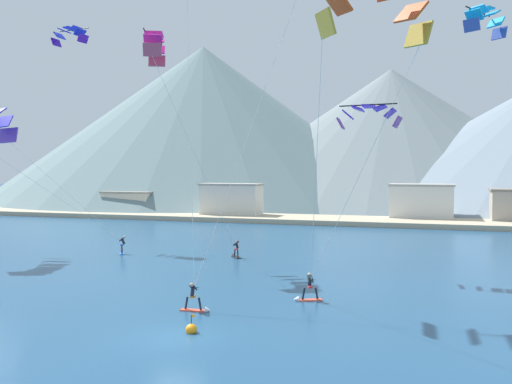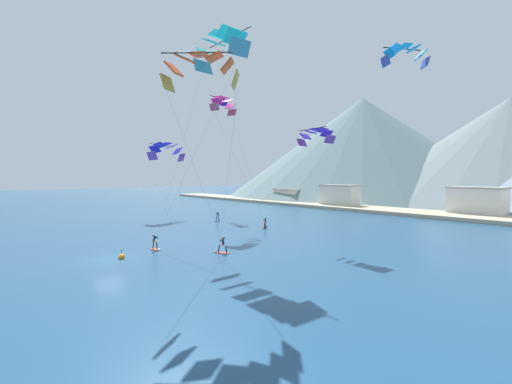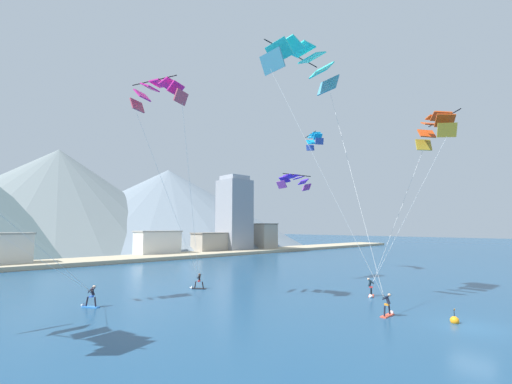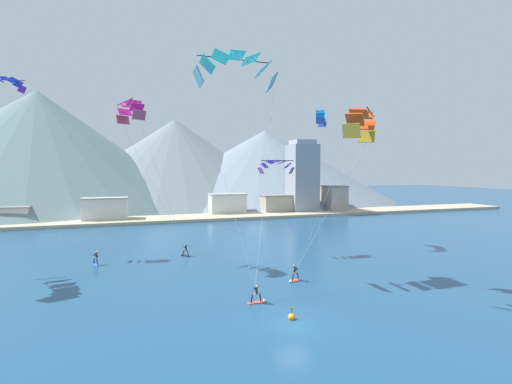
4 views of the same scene
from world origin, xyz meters
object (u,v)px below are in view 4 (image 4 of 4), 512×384
kitesurfer_near_trail (294,276)px  parafoil_kite_far_left (131,110)px  parafoil_kite_distant_low_drift (5,83)px  race_marker_buoy (292,317)px  parafoil_kite_mid_center (236,67)px  kitesurfer_mid_center (259,297)px  parafoil_kite_distant_mid_solo (321,116)px  parafoil_kite_near_trail (361,123)px  parafoil_kite_distant_high_outer (276,165)px  kitesurfer_near_lead (95,260)px  kitesurfer_far_left (184,253)px

kitesurfer_near_trail → parafoil_kite_far_left: 26.38m
parafoil_kite_distant_low_drift → race_marker_buoy: 46.06m
parafoil_kite_mid_center → kitesurfer_mid_center: bearing=-90.4°
kitesurfer_near_trail → parafoil_kite_distant_mid_solo: bearing=53.8°
kitesurfer_mid_center → parafoil_kite_near_trail: size_ratio=0.11×
parafoil_kite_distant_high_outer → race_marker_buoy: parafoil_kite_distant_high_outer is taller
kitesurfer_near_lead → parafoil_kite_far_left: bearing=-22.1°
kitesurfer_near_lead → parafoil_kite_distant_mid_solo: (31.03, 1.54, 18.91)m
parafoil_kite_mid_center → parafoil_kite_distant_mid_solo: bearing=34.9°
parafoil_kite_distant_low_drift → race_marker_buoy: size_ratio=4.64×
kitesurfer_near_lead → parafoil_kite_distant_high_outer: (22.66, -1.85, 11.56)m
parafoil_kite_near_trail → parafoil_kite_distant_high_outer: (-2.16, 15.84, -3.62)m
parafoil_kite_far_left → parafoil_kite_distant_mid_solo: size_ratio=4.07×
kitesurfer_mid_center → parafoil_kite_far_left: parafoil_kite_far_left is taller
parafoil_kite_distant_high_outer → parafoil_kite_distant_mid_solo: (8.37, 3.39, 7.34)m
parafoil_kite_near_trail → parafoil_kite_mid_center: 14.15m
parafoil_kite_near_trail → kitesurfer_near_lead: bearing=144.5°
kitesurfer_mid_center → race_marker_buoy: 4.12m
kitesurfer_far_left → race_marker_buoy: (5.85, -22.31, -0.28)m
kitesurfer_near_lead → parafoil_kite_distant_high_outer: bearing=-4.7°
kitesurfer_mid_center → kitesurfer_far_left: bearing=103.5°
parafoil_kite_distant_mid_solo → kitesurfer_mid_center: bearing=-130.0°
kitesurfer_near_lead → kitesurfer_far_left: (10.74, 1.13, -0.09)m
parafoil_kite_far_left → parafoil_kite_distant_high_outer: size_ratio=3.66×
kitesurfer_near_trail → parafoil_kite_far_left: (-15.88, 11.15, 17.87)m
kitesurfer_near_trail → kitesurfer_far_left: (-9.65, 14.11, -0.07)m
kitesurfer_far_left → parafoil_kite_distant_mid_solo: 27.79m
kitesurfer_near_lead → parafoil_kite_near_trail: (24.82, -17.70, 15.18)m
parafoil_kite_mid_center → parafoil_kite_distant_high_outer: bearing=45.8°
parafoil_kite_near_trail → race_marker_buoy: bearing=-157.1°
parafoil_kite_near_trail → parafoil_kite_distant_low_drift: size_ratio=3.28×
kitesurfer_near_lead → parafoil_kite_far_left: 18.49m
kitesurfer_near_trail → parafoil_kite_distant_low_drift: 43.83m
parafoil_kite_distant_mid_solo → kitesurfer_far_left: bearing=-178.8°
parafoil_kite_distant_high_outer → parafoil_kite_distant_low_drift: size_ratio=1.04×
race_marker_buoy → parafoil_kite_near_trail: bearing=22.9°
parafoil_kite_distant_mid_solo → kitesurfer_near_lead: bearing=-177.2°
parafoil_kite_near_trail → parafoil_kite_mid_center: size_ratio=0.70×
kitesurfer_mid_center → parafoil_kite_distant_high_outer: bearing=64.2°
kitesurfer_near_trail → parafoil_kite_distant_low_drift: (-31.50, 20.92, 22.16)m
parafoil_kite_distant_high_outer → kitesurfer_near_trail: bearing=-101.5°
parafoil_kite_mid_center → parafoil_kite_distant_mid_solo: size_ratio=4.99×
kitesurfer_far_left → parafoil_kite_far_left: parafoil_kite_far_left is taller
kitesurfer_near_lead → parafoil_kite_distant_high_outer: size_ratio=0.35×
race_marker_buoy → parafoil_kite_mid_center: bearing=96.7°
parafoil_kite_near_trail → parafoil_kite_distant_low_drift: bearing=144.5°
parafoil_kite_distant_high_outer → parafoil_kite_distant_mid_solo: parafoil_kite_distant_mid_solo is taller
kitesurfer_near_lead → kitesurfer_far_left: 10.80m
parafoil_kite_near_trail → parafoil_kite_distant_low_drift: parafoil_kite_distant_low_drift is taller
parafoil_kite_far_left → parafoil_kite_distant_high_outer: parafoil_kite_far_left is taller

